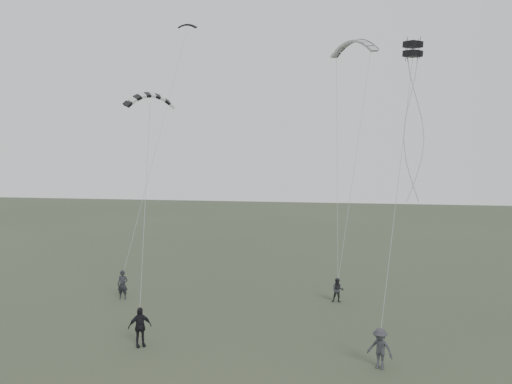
% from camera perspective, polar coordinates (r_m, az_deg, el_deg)
% --- Properties ---
extents(ground, '(140.00, 140.00, 0.00)m').
position_cam_1_polar(ground, '(24.64, -5.11, -17.24)').
color(ground, '#343F2C').
rests_on(ground, ground).
extents(flyer_left, '(0.69, 0.49, 1.80)m').
position_cam_1_polar(flyer_left, '(32.75, -14.99, -10.20)').
color(flyer_left, black).
rests_on(flyer_left, ground).
extents(flyer_right, '(0.74, 0.59, 1.48)m').
position_cam_1_polar(flyer_right, '(31.44, 9.33, -11.02)').
color(flyer_right, '#232328').
rests_on(flyer_right, ground).
extents(flyer_center, '(1.16, 1.01, 1.88)m').
position_cam_1_polar(flyer_center, '(24.92, -13.14, -14.78)').
color(flyer_center, black).
rests_on(flyer_center, ground).
extents(flyer_far, '(1.29, 1.08, 1.73)m').
position_cam_1_polar(flyer_far, '(22.68, 13.98, -16.97)').
color(flyer_far, '#2E2E33').
rests_on(flyer_far, ground).
extents(kite_dark_small, '(1.36, 0.68, 0.56)m').
position_cam_1_polar(kite_dark_small, '(37.33, -7.87, 18.41)').
color(kite_dark_small, black).
rests_on(kite_dark_small, flyer_left).
extents(kite_pale_large, '(3.42, 2.76, 1.57)m').
position_cam_1_polar(kite_pale_large, '(36.06, 11.07, 16.56)').
color(kite_pale_large, '#9D9FA1').
rests_on(kite_pale_large, flyer_right).
extents(kite_striped, '(2.83, 2.38, 1.27)m').
position_cam_1_polar(kite_striped, '(28.42, -12.02, 10.81)').
color(kite_striped, black).
rests_on(kite_striped, flyer_center).
extents(kite_box, '(0.99, 1.00, 0.78)m').
position_cam_1_polar(kite_box, '(26.24, 17.48, 15.32)').
color(kite_box, black).
rests_on(kite_box, flyer_far).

